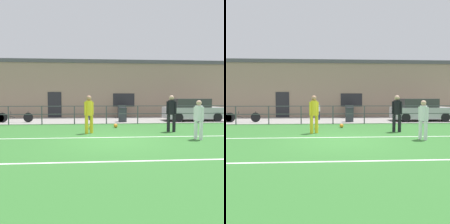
{
  "view_description": "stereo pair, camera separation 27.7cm",
  "coord_description": "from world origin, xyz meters",
  "views": [
    {
      "loc": [
        -0.91,
        -9.31,
        1.71
      ],
      "look_at": [
        0.21,
        4.24,
        0.86
      ],
      "focal_mm": 39.12,
      "sensor_mm": 36.0,
      "label": 1
    },
    {
      "loc": [
        -0.64,
        -9.33,
        1.71
      ],
      "look_at": [
        0.21,
        4.24,
        0.86
      ],
      "focal_mm": 39.12,
      "sensor_mm": 36.0,
      "label": 2
    }
  ],
  "objects": [
    {
      "name": "bicycle_parked_1",
      "position": [
        -5.96,
        7.2,
        0.35
      ],
      "size": [
        2.29,
        0.04,
        0.74
      ],
      "color": "black",
      "rests_on": "pavement_strip"
    },
    {
      "name": "spectator_child",
      "position": [
        -1.01,
        8.57,
        0.74
      ],
      "size": [
        0.35,
        0.22,
        1.28
      ],
      "rotation": [
        0.0,
        0.0,
        3.29
      ],
      "color": "#232D4C",
      "rests_on": "pavement_strip"
    },
    {
      "name": "ground",
      "position": [
        0.0,
        0.0,
        -0.02
      ],
      "size": [
        60.0,
        44.0,
        0.04
      ],
      "primitive_type": "cube",
      "color": "#33702D"
    },
    {
      "name": "player_winger",
      "position": [
        -1.05,
        2.06,
        1.01
      ],
      "size": [
        0.44,
        0.31,
        1.77
      ],
      "rotation": [
        0.0,
        0.0,
        3.67
      ],
      "color": "gold",
      "rests_on": "ground"
    },
    {
      "name": "player_goalkeeper",
      "position": [
        2.95,
        2.26,
        1.01
      ],
      "size": [
        0.47,
        0.31,
        1.78
      ],
      "rotation": [
        0.0,
        0.0,
        2.81
      ],
      "color": "black",
      "rests_on": "ground"
    },
    {
      "name": "parked_car_red",
      "position": [
        6.22,
        7.49,
        0.76
      ],
      "size": [
        4.02,
        1.91,
        1.56
      ],
      "color": "#B7B7BC",
      "rests_on": "pavement_strip"
    },
    {
      "name": "field_line_touchline",
      "position": [
        0.0,
        0.84,
        0.0
      ],
      "size": [
        36.0,
        0.11,
        0.0
      ],
      "primitive_type": "cube",
      "color": "white",
      "rests_on": "ground"
    },
    {
      "name": "perimeter_fence",
      "position": [
        0.0,
        6.0,
        0.75
      ],
      "size": [
        36.07,
        0.07,
        1.15
      ],
      "color": "#474C51",
      "rests_on": "ground"
    },
    {
      "name": "pavement_strip",
      "position": [
        0.0,
        8.5,
        0.01
      ],
      "size": [
        48.0,
        5.0,
        0.02
      ],
      "primitive_type": "cube",
      "color": "gray",
      "rests_on": "ground"
    },
    {
      "name": "trash_bin_0",
      "position": [
        1.16,
        7.04,
        0.5
      ],
      "size": [
        0.54,
        0.46,
        0.94
      ],
      "color": "#33383D",
      "rests_on": "pavement_strip"
    },
    {
      "name": "clubhouse_facade",
      "position": [
        -0.0,
        12.2,
        2.4
      ],
      "size": [
        28.0,
        2.56,
        4.79
      ],
      "color": "gray",
      "rests_on": "ground"
    },
    {
      "name": "player_striker",
      "position": [
        3.34,
        0.08,
        0.89
      ],
      "size": [
        0.3,
        0.36,
        1.57
      ],
      "rotation": [
        0.0,
        0.0,
        2.23
      ],
      "color": "white",
      "rests_on": "ground"
    },
    {
      "name": "field_line_hash",
      "position": [
        0.0,
        -3.0,
        0.0
      ],
      "size": [
        36.0,
        0.11,
        0.0
      ],
      "primitive_type": "cube",
      "color": "white",
      "rests_on": "ground"
    },
    {
      "name": "soccer_ball_match",
      "position": [
        0.39,
        4.05,
        0.11
      ],
      "size": [
        0.22,
        0.22,
        0.22
      ],
      "primitive_type": "sphere",
      "color": "orange",
      "rests_on": "ground"
    },
    {
      "name": "trash_bin_1",
      "position": [
        1.5,
        10.19,
        0.53
      ],
      "size": [
        0.67,
        0.57,
        1.02
      ],
      "color": "#33383D",
      "rests_on": "pavement_strip"
    },
    {
      "name": "soccer_ball_spare",
      "position": [
        -0.98,
        3.61,
        0.12
      ],
      "size": [
        0.24,
        0.24,
        0.24
      ],
      "primitive_type": "sphere",
      "color": "#E5E04C",
      "rests_on": "ground"
    }
  ]
}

